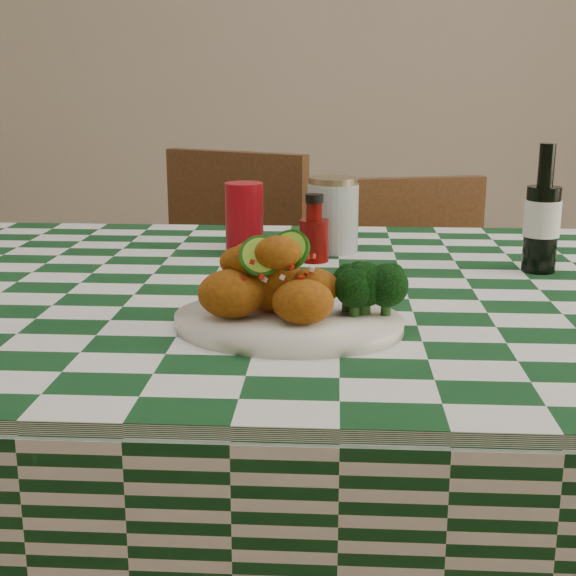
# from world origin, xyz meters

# --- Properties ---
(dining_table) EXTENTS (1.66, 1.06, 0.79)m
(dining_table) POSITION_xyz_m (0.00, 0.00, 0.39)
(dining_table) COLOR #123E1C
(dining_table) RESTS_ON ground
(plate) EXTENTS (0.33, 0.27, 0.02)m
(plate) POSITION_xyz_m (-0.07, -0.22, 0.80)
(plate) COLOR white
(plate) RESTS_ON dining_table
(fried_chicken_pile) EXTENTS (0.16, 0.12, 0.10)m
(fried_chicken_pile) POSITION_xyz_m (-0.08, -0.22, 0.86)
(fried_chicken_pile) COLOR #98540E
(fried_chicken_pile) RESTS_ON plate
(broccoli_side) EXTENTS (0.09, 0.09, 0.07)m
(broccoli_side) POSITION_xyz_m (0.03, -0.21, 0.84)
(broccoli_side) COLOR black
(broccoli_side) RESTS_ON plate
(red_tumbler) EXTENTS (0.09, 0.09, 0.13)m
(red_tumbler) POSITION_xyz_m (-0.18, 0.27, 0.85)
(red_tumbler) COLOR #9D0811
(red_tumbler) RESTS_ON dining_table
(ketchup_bottle) EXTENTS (0.07, 0.07, 0.12)m
(ketchup_bottle) POSITION_xyz_m (-0.04, 0.18, 0.85)
(ketchup_bottle) COLOR #5F0604
(ketchup_bottle) RESTS_ON dining_table
(mason_jar) EXTENTS (0.12, 0.12, 0.14)m
(mason_jar) POSITION_xyz_m (-0.01, 0.27, 0.85)
(mason_jar) COLOR #B2BCBA
(mason_jar) RESTS_ON dining_table
(beer_bottle) EXTENTS (0.06, 0.06, 0.21)m
(beer_bottle) POSITION_xyz_m (0.33, 0.12, 0.89)
(beer_bottle) COLOR black
(beer_bottle) RESTS_ON dining_table
(wooden_chair_left) EXTENTS (0.56, 0.57, 0.91)m
(wooden_chair_left) POSITION_xyz_m (-0.35, 0.73, 0.46)
(wooden_chair_left) COLOR #472814
(wooden_chair_left) RESTS_ON ground
(wooden_chair_right) EXTENTS (0.47, 0.49, 0.85)m
(wooden_chair_right) POSITION_xyz_m (0.23, 0.69, 0.43)
(wooden_chair_right) COLOR #472814
(wooden_chair_right) RESTS_ON ground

